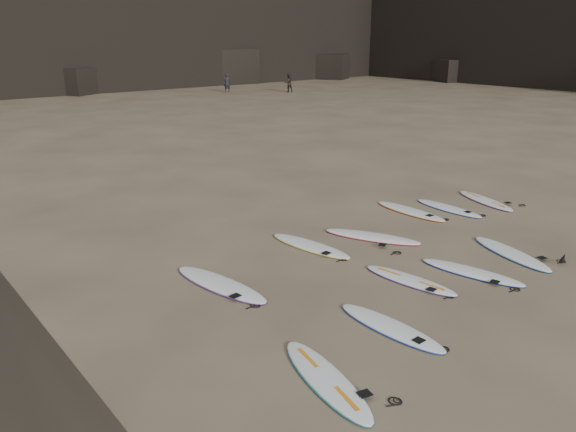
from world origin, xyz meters
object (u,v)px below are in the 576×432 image
Objects in this scene: surfboard_5 at (220,284)px; surfboard_9 at (448,208)px; surfboard_10 at (485,200)px; person_a at (227,83)px; surfboard_0 at (326,379)px; surfboard_7 at (372,236)px; surfboard_8 at (410,211)px; surfboard_1 at (390,327)px; surfboard_2 at (410,280)px; person_b at (289,83)px; surfboard_6 at (310,245)px; surfboard_3 at (472,272)px; surfboard_4 at (511,253)px.

surfboard_9 is (8.49, 0.25, -0.01)m from surfboard_5.
surfboard_5 is 10.11m from surfboard_10.
person_a is at bearing 69.29° from surfboard_9.
surfboard_0 is 6.67m from surfboard_7.
surfboard_8 is 1.51× the size of person_a.
surfboard_7 is at bearing -161.90° from surfboard_8.
person_a is (21.74, 38.86, 0.80)m from surfboard_1.
surfboard_5 is (-3.36, 2.44, 0.01)m from surfboard_2.
surfboard_2 is 2.79m from surfboard_7.
surfboard_8 is 2.89m from surfboard_10.
person_b is (19.07, 31.42, 0.80)m from surfboard_9.
person_b reaches higher than surfboard_8.
surfboard_8 is (4.30, 0.28, 0.00)m from surfboard_6.
person_b reaches higher than surfboard_5.
surfboard_10 is (5.32, 3.05, 0.00)m from surfboard_3.
surfboard_4 is 7.19m from surfboard_5.
person_a reaches higher than surfboard_7.
person_b is at bearing 166.44° from person_a.
surfboard_4 and surfboard_6 have the same top height.
surfboard_10 is at bearing -11.76° from surfboard_6.
surfboard_5 is at bearing -173.27° from surfboard_8.
surfboard_0 is 10.04m from surfboard_9.
surfboard_3 is 0.97× the size of surfboard_10.
surfboard_8 reaches higher than surfboard_9.
surfboard_5 is (-6.54, 2.99, 0.00)m from surfboard_4.
surfboard_4 is at bearing -17.08° from surfboard_2.
surfboard_8 is at bearing 156.86° from surfboard_9.
surfboard_3 is 6.13m from surfboard_10.
surfboard_5 is 1.08× the size of surfboard_8.
surfboard_9 is 36.77m from person_b.
surfboard_5 is at bearing 153.60° from surfboard_7.
person_a reaches higher than surfboard_5.
person_a is at bearing 36.25° from surfboard_7.
surfboard_4 is at bearing 76.01° from person_b.
person_a reaches higher than surfboard_0.
surfboard_10 is at bearing 18.04° from surfboard_3.
surfboard_5 is 7.37m from surfboard_8.
surfboard_8 is (7.92, 4.81, 0.00)m from surfboard_0.
surfboard_9 is (3.70, 3.30, -0.00)m from surfboard_3.
surfboard_3 is at bearing -131.72° from surfboard_10.
surfboard_8 reaches higher than surfboard_4.
surfboard_0 is 5.47m from surfboard_3.
surfboard_7 is at bearing 49.58° from surfboard_0.
surfboard_7 is 1.10× the size of surfboard_9.
surfboard_1 is at bearing 86.85° from person_a.
surfboard_8 reaches higher than surfboard_2.
surfboard_5 is (0.59, 4.01, 0.00)m from surfboard_0.
surfboard_9 is 38.02m from person_a.
surfboard_4 is at bearing 20.95° from surfboard_0.
person_a is 5.69m from person_b.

